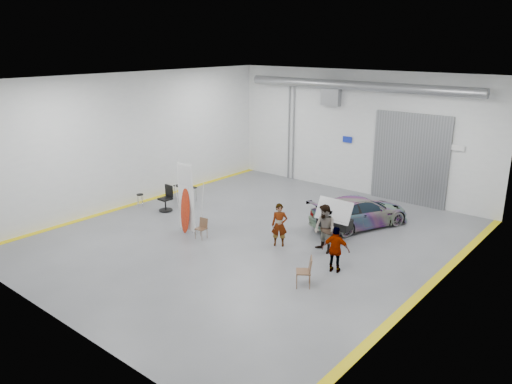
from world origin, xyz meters
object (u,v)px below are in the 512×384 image
Objects in this scene: office_chair at (167,200)px; folding_chair_near at (201,232)px; person_a at (279,225)px; surfboard_display at (186,204)px; shop_stool at (140,201)px; work_table at (184,186)px; person_b at (325,229)px; folding_chair_far at (303,277)px; sedan_car at (360,212)px; person_c at (336,250)px.

folding_chair_near is at bearing -19.49° from office_chair.
person_a is 3.09m from folding_chair_near.
shop_stool is at bearing 167.21° from surfboard_display.
shop_stool is (-4.87, 0.88, 0.06)m from folding_chair_near.
person_b is at bearing -6.49° from work_table.
folding_chair_far is 0.86× the size of work_table.
person_a is at bearing -12.51° from work_table.
sedan_car is 2.43× the size of person_b.
surfboard_display is 2.65× the size of work_table.
work_table is (-3.19, 2.82, -0.51)m from surfboard_display.
folding_chair_far is (1.24, -5.81, -0.32)m from sedan_car.
shop_stool is (-7.59, -0.50, -0.50)m from person_a.
person_b is 0.60× the size of surfboard_display.
person_a is at bearing 19.67° from folding_chair_near.
shop_stool is (-8.88, -4.22, -0.31)m from sedan_car.
surfboard_display reaches higher than folding_chair_far.
shop_stool is at bearing -111.10° from work_table.
work_table is 0.99× the size of office_chair.
person_b reaches higher than person_c.
person_a reaches higher than shop_stool.
surfboard_display reaches higher than person_b.
sedan_car reaches higher than office_chair.
person_c is 1.60m from folding_chair_far.
work_table is at bearing 109.78° from office_chair.
person_a is 1.04× the size of person_c.
person_c reaches higher than shop_stool.
sedan_car is at bearing 44.62° from folding_chair_near.
shop_stool is at bearing -18.12° from person_c.
surfboard_display is at bearing 166.07° from person_a.
folding_chair_far is at bearing -12.15° from office_chair.
surfboard_display is at bearing -11.19° from person_c.
person_c is 6.43m from surfboard_display.
surfboard_display is 3.02m from office_chair.
sedan_car is 3.83× the size of work_table.
surfboard_display is 4.14m from shop_stool.
person_a is 1.44× the size of work_table.
person_b is 1.62m from person_c.
surfboard_display is 4.29m from work_table.
office_chair is at bearing -21.05° from person_c.
person_c is 9.79m from work_table.
sedan_car is at bearing 113.52° from person_b.
sedan_car is 9.83m from shop_stool.
folding_chair_far is at bearing 124.52° from sedan_car.
shop_stool is (-3.97, 0.81, -0.90)m from surfboard_display.
person_c is at bearing -2.47° from office_chair.
office_chair is at bearing 153.37° from surfboard_display.
work_table is at bearing 68.90° from shop_stool.
person_b reaches higher than folding_chair_far.
surfboard_display is 4.79× the size of shop_stool.
folding_chair_near is at bearing -5.67° from surfboard_display.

